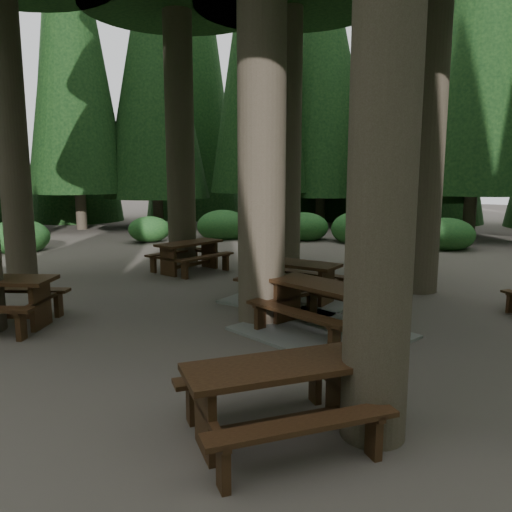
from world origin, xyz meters
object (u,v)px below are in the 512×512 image
Objects in this scene: picnic_table_b at (190,252)px; picnic_table_f at (277,390)px; picnic_table_c at (292,287)px; picnic_table_a at (322,316)px.

picnic_table_f is at bearing -126.91° from picnic_table_b.
picnic_table_c is (3.94, -1.17, -0.25)m from picnic_table_b.
picnic_table_a is at bearing -48.03° from picnic_table_c.
picnic_table_b is 0.80× the size of picnic_table_c.
picnic_table_a reaches higher than picnic_table_f.
picnic_table_c is at bearing 64.42° from picnic_table_f.
picnic_table_b is at bearing 165.84° from picnic_table_a.
picnic_table_a is 2.20m from picnic_table_c.
picnic_table_a reaches higher than picnic_table_c.
picnic_table_a reaches higher than picnic_table_b.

